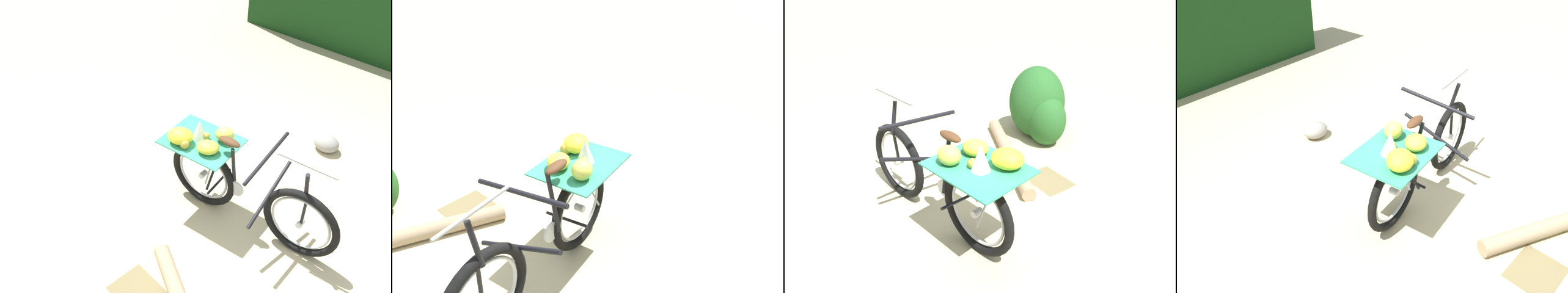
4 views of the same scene
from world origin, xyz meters
TOP-DOWN VIEW (x-y plane):
  - ground_plane at (0.00, 0.00)m, footprint 60.00×60.00m
  - bicycle at (-0.27, 0.24)m, footprint 1.80×0.80m
  - fallen_log at (0.29, -0.89)m, footprint 1.50×0.78m
  - shrub_cluster at (0.59, -1.54)m, footprint 0.93×0.64m
  - leaf_litter_patch at (-0.27, -0.96)m, footprint 0.44×0.36m

SIDE VIEW (x-z plane):
  - ground_plane at x=0.00m, z-range 0.00..0.00m
  - leaf_litter_patch at x=-0.27m, z-range 0.00..0.01m
  - fallen_log at x=0.29m, z-range 0.00..0.14m
  - shrub_cluster at x=0.59m, z-range -0.05..0.83m
  - bicycle at x=-0.27m, z-range -0.03..1.01m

